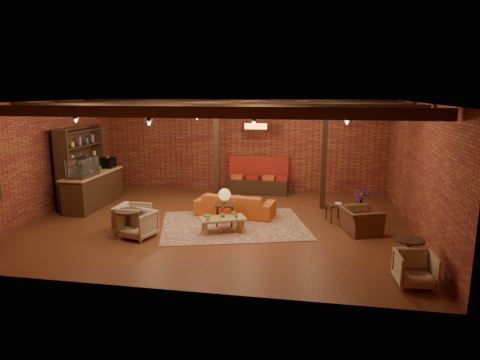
% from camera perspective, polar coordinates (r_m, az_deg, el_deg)
% --- Properties ---
extents(floor, '(10.00, 10.00, 0.00)m').
position_cam_1_polar(floor, '(11.57, -3.08, -5.71)').
color(floor, '#431D10').
rests_on(floor, ground).
extents(ceiling, '(10.00, 8.00, 0.02)m').
position_cam_1_polar(ceiling, '(11.03, -3.27, 10.34)').
color(ceiling, black).
rests_on(ceiling, wall_back).
extents(wall_back, '(10.00, 0.02, 3.20)m').
position_cam_1_polar(wall_back, '(15.07, 0.31, 4.65)').
color(wall_back, maroon).
rests_on(wall_back, ground).
extents(wall_front, '(10.00, 0.02, 3.20)m').
position_cam_1_polar(wall_front, '(7.44, -10.24, -3.04)').
color(wall_front, maroon).
rests_on(wall_front, ground).
extents(wall_left, '(0.02, 8.00, 3.20)m').
position_cam_1_polar(wall_left, '(13.25, -24.75, 2.57)').
color(wall_left, maroon).
rests_on(wall_left, ground).
extents(wall_right, '(0.02, 8.00, 3.20)m').
position_cam_1_polar(wall_right, '(11.17, 22.66, 1.20)').
color(wall_right, maroon).
rests_on(wall_right, ground).
extents(ceiling_beams, '(9.80, 6.40, 0.22)m').
position_cam_1_polar(ceiling_beams, '(11.04, -3.26, 9.72)').
color(ceiling_beams, black).
rests_on(ceiling_beams, ceiling).
extents(ceiling_pipe, '(9.60, 0.12, 0.12)m').
position_cam_1_polar(ceiling_pipe, '(12.61, -1.56, 8.95)').
color(ceiling_pipe, black).
rests_on(ceiling_pipe, ceiling).
extents(post_left, '(0.16, 0.16, 3.20)m').
position_cam_1_polar(post_left, '(13.83, -3.13, 3.99)').
color(post_left, black).
rests_on(post_left, ground).
extents(post_right, '(0.16, 0.16, 3.20)m').
position_cam_1_polar(post_right, '(12.87, 11.16, 3.20)').
color(post_right, black).
rests_on(post_right, ground).
extents(service_counter, '(0.80, 2.50, 1.60)m').
position_cam_1_polar(service_counter, '(13.75, -19.02, -0.08)').
color(service_counter, black).
rests_on(service_counter, ground).
extents(plant_counter, '(0.35, 0.39, 0.30)m').
position_cam_1_polar(plant_counter, '(13.80, -18.38, 1.78)').
color(plant_counter, '#337F33').
rests_on(plant_counter, service_counter).
extents(shelving_hutch, '(0.52, 2.00, 2.40)m').
position_cam_1_polar(shelving_hutch, '(13.96, -20.37, 1.67)').
color(shelving_hutch, black).
rests_on(shelving_hutch, ground).
extents(banquette, '(2.10, 0.70, 1.00)m').
position_cam_1_polar(banquette, '(14.72, 2.31, 0.13)').
color(banquette, maroon).
rests_on(banquette, ground).
extents(service_sign, '(0.86, 0.06, 0.30)m').
position_cam_1_polar(service_sign, '(14.01, 2.12, 7.19)').
color(service_sign, '#F15518').
rests_on(service_sign, ceiling).
extents(ceiling_spotlights, '(6.40, 4.40, 0.28)m').
position_cam_1_polar(ceiling_spotlights, '(11.05, -3.25, 8.58)').
color(ceiling_spotlights, black).
rests_on(ceiling_spotlights, ceiling).
extents(rug, '(4.36, 3.77, 0.01)m').
position_cam_1_polar(rug, '(11.35, -0.85, -6.01)').
color(rug, maroon).
rests_on(rug, floor).
extents(sofa, '(2.30, 1.13, 0.65)m').
position_cam_1_polar(sofa, '(12.12, -0.64, -3.28)').
color(sofa, '#BD521A').
rests_on(sofa, floor).
extents(coffee_table, '(1.24, 0.96, 0.63)m').
position_cam_1_polar(coffee_table, '(10.71, -2.39, -5.24)').
color(coffee_table, '#A57E4D').
rests_on(coffee_table, floor).
extents(side_table_lamp, '(0.54, 0.54, 1.00)m').
position_cam_1_polar(side_table_lamp, '(11.13, -2.07, -2.35)').
color(side_table_lamp, black).
rests_on(side_table_lamp, floor).
extents(round_table_left, '(0.64, 0.64, 0.67)m').
position_cam_1_polar(round_table_left, '(10.68, -14.64, -5.06)').
color(round_table_left, black).
rests_on(round_table_left, floor).
extents(armchair_a, '(0.73, 0.78, 0.78)m').
position_cam_1_polar(armchair_a, '(11.05, -14.14, -4.81)').
color(armchair_a, beige).
rests_on(armchair_a, floor).
extents(armchair_b, '(0.88, 0.85, 0.73)m').
position_cam_1_polar(armchair_b, '(10.61, -13.44, -5.59)').
color(armchair_b, beige).
rests_on(armchair_b, floor).
extents(armchair_right, '(0.91, 1.13, 0.85)m').
position_cam_1_polar(armchair_right, '(11.04, 15.76, -4.71)').
color(armchair_right, brown).
rests_on(armchair_right, floor).
extents(side_table_book, '(0.57, 0.57, 0.51)m').
position_cam_1_polar(side_table_book, '(11.86, 12.58, -3.27)').
color(side_table_book, black).
rests_on(side_table_book, floor).
extents(round_table_right, '(0.57, 0.57, 0.67)m').
position_cam_1_polar(round_table_right, '(9.04, 21.59, -8.66)').
color(round_table_right, black).
rests_on(round_table_right, floor).
extents(armchair_far, '(0.71, 0.67, 0.69)m').
position_cam_1_polar(armchair_far, '(8.52, 22.34, -10.74)').
color(armchair_far, beige).
rests_on(armchair_far, floor).
extents(plant_tall, '(1.88, 1.88, 2.53)m').
position_cam_1_polar(plant_tall, '(11.96, 15.97, 0.69)').
color(plant_tall, '#4C7F4C').
rests_on(plant_tall, floor).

